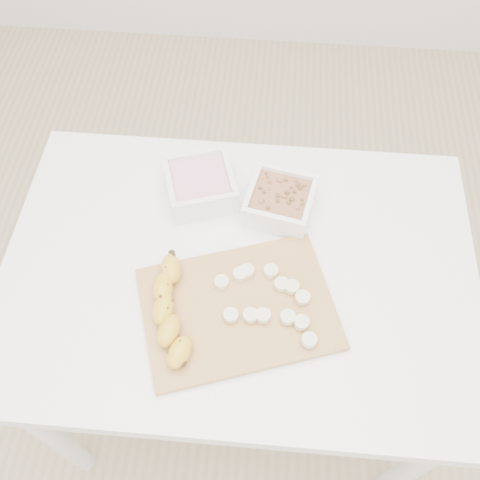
# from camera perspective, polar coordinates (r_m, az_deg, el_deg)

# --- Properties ---
(ground) EXTENTS (3.50, 3.50, 0.00)m
(ground) POSITION_cam_1_polar(r_m,az_deg,el_deg) (1.81, -0.08, -14.73)
(ground) COLOR #C6AD89
(ground) RESTS_ON ground
(table) EXTENTS (1.00, 0.70, 0.75)m
(table) POSITION_cam_1_polar(r_m,az_deg,el_deg) (1.21, -0.12, -5.18)
(table) COLOR white
(table) RESTS_ON ground
(bowl_yogurt) EXTENTS (0.18, 0.18, 0.07)m
(bowl_yogurt) POSITION_cam_1_polar(r_m,az_deg,el_deg) (1.21, -4.24, 5.90)
(bowl_yogurt) COLOR white
(bowl_yogurt) RESTS_ON table
(bowl_granola) EXTENTS (0.17, 0.17, 0.07)m
(bowl_granola) POSITION_cam_1_polar(r_m,az_deg,el_deg) (1.18, 4.28, 4.15)
(bowl_granola) COLOR white
(bowl_granola) RESTS_ON table
(cutting_board) EXTENTS (0.44, 0.37, 0.01)m
(cutting_board) POSITION_cam_1_polar(r_m,az_deg,el_deg) (1.07, -0.22, -7.30)
(cutting_board) COLOR tan
(cutting_board) RESTS_ON table
(banana) EXTENTS (0.07, 0.24, 0.04)m
(banana) POSITION_cam_1_polar(r_m,az_deg,el_deg) (1.05, -7.34, -7.60)
(banana) COLOR gold
(banana) RESTS_ON cutting_board
(banana_slices) EXTENTS (0.21, 0.17, 0.02)m
(banana_slices) POSITION_cam_1_polar(r_m,az_deg,el_deg) (1.06, 3.09, -6.29)
(banana_slices) COLOR beige
(banana_slices) RESTS_ON cutting_board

